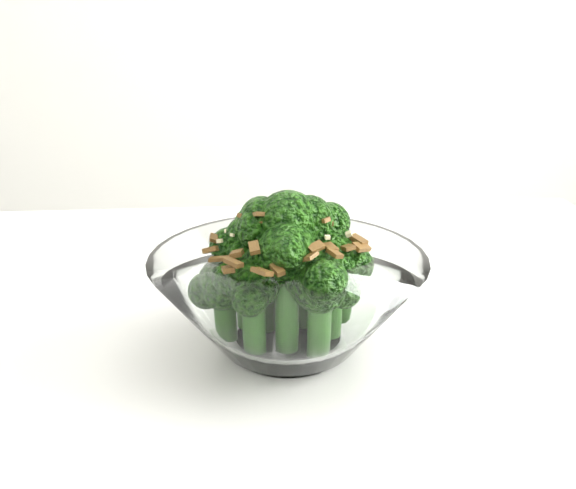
{
  "coord_description": "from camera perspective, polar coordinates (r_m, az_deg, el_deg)",
  "views": [
    {
      "loc": [
        0.07,
        -0.62,
        1.03
      ],
      "look_at": [
        0.05,
        -0.14,
        0.84
      ],
      "focal_mm": 40.0,
      "sensor_mm": 36.0,
      "label": 1
    }
  ],
  "objects": [
    {
      "name": "table",
      "position": [
        0.61,
        -14.91,
        -14.25
      ],
      "size": [
        1.29,
        0.94,
        0.75
      ],
      "color": "white",
      "rests_on": "ground"
    },
    {
      "name": "broccoli_dish",
      "position": [
        0.53,
        -0.03,
        -4.08
      ],
      "size": [
        0.23,
        0.23,
        0.14
      ],
      "color": "white",
      "rests_on": "table"
    }
  ]
}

